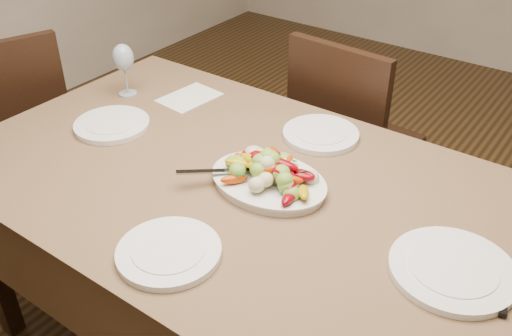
{
  "coord_description": "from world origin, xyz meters",
  "views": [
    {
      "loc": [
        0.61,
        -1.17,
        1.69
      ],
      "look_at": [
        -0.16,
        -0.11,
        0.82
      ],
      "focal_mm": 40.0,
      "sensor_mm": 36.0,
      "label": 1
    }
  ],
  "objects_px": {
    "plate_near": "(169,252)",
    "dining_table": "(256,283)",
    "chair_left": "(12,136)",
    "plate_far": "(321,134)",
    "chair_far": "(356,142)",
    "serving_platter": "(268,183)",
    "wine_glass": "(125,68)",
    "plate_left": "(112,125)",
    "plate_right": "(452,270)"
  },
  "relations": [
    {
      "from": "chair_left",
      "to": "plate_left",
      "type": "distance_m",
      "value": 0.76
    },
    {
      "from": "plate_right",
      "to": "plate_near",
      "type": "height_order",
      "value": "same"
    },
    {
      "from": "dining_table",
      "to": "plate_left",
      "type": "relative_size",
      "value": 7.43
    },
    {
      "from": "chair_far",
      "to": "plate_far",
      "type": "height_order",
      "value": "chair_far"
    },
    {
      "from": "dining_table",
      "to": "serving_platter",
      "type": "relative_size",
      "value": 5.49
    },
    {
      "from": "serving_platter",
      "to": "wine_glass",
      "type": "xyz_separation_m",
      "value": [
        -0.76,
        0.18,
        0.09
      ]
    },
    {
      "from": "dining_table",
      "to": "chair_left",
      "type": "relative_size",
      "value": 1.94
    },
    {
      "from": "wine_glass",
      "to": "plate_far",
      "type": "bearing_deg",
      "value": 11.24
    },
    {
      "from": "dining_table",
      "to": "chair_left",
      "type": "height_order",
      "value": "chair_left"
    },
    {
      "from": "chair_left",
      "to": "plate_far",
      "type": "relative_size",
      "value": 3.87
    },
    {
      "from": "plate_left",
      "to": "plate_near",
      "type": "distance_m",
      "value": 0.68
    },
    {
      "from": "chair_far",
      "to": "chair_left",
      "type": "distance_m",
      "value": 1.45
    },
    {
      "from": "chair_left",
      "to": "serving_platter",
      "type": "relative_size",
      "value": 2.84
    },
    {
      "from": "chair_far",
      "to": "chair_left",
      "type": "relative_size",
      "value": 1.0
    },
    {
      "from": "dining_table",
      "to": "wine_glass",
      "type": "bearing_deg",
      "value": 164.58
    },
    {
      "from": "chair_left",
      "to": "plate_near",
      "type": "relative_size",
      "value": 3.75
    },
    {
      "from": "plate_far",
      "to": "wine_glass",
      "type": "relative_size",
      "value": 1.2
    },
    {
      "from": "chair_left",
      "to": "plate_near",
      "type": "bearing_deg",
      "value": 93.54
    },
    {
      "from": "plate_far",
      "to": "wine_glass",
      "type": "distance_m",
      "value": 0.76
    },
    {
      "from": "plate_far",
      "to": "plate_near",
      "type": "bearing_deg",
      "value": -90.62
    },
    {
      "from": "plate_right",
      "to": "plate_far",
      "type": "bearing_deg",
      "value": 147.29
    },
    {
      "from": "serving_platter",
      "to": "wine_glass",
      "type": "relative_size",
      "value": 1.64
    },
    {
      "from": "plate_left",
      "to": "plate_near",
      "type": "relative_size",
      "value": 0.98
    },
    {
      "from": "plate_far",
      "to": "plate_right",
      "type": "bearing_deg",
      "value": -32.71
    },
    {
      "from": "plate_far",
      "to": "wine_glass",
      "type": "xyz_separation_m",
      "value": [
        -0.74,
        -0.15,
        0.09
      ]
    },
    {
      "from": "wine_glass",
      "to": "plate_right",
      "type": "bearing_deg",
      "value": -9.46
    },
    {
      "from": "plate_near",
      "to": "chair_far",
      "type": "bearing_deg",
      "value": 93.98
    },
    {
      "from": "plate_left",
      "to": "plate_far",
      "type": "relative_size",
      "value": 1.01
    },
    {
      "from": "dining_table",
      "to": "plate_near",
      "type": "bearing_deg",
      "value": -90.12
    },
    {
      "from": "chair_far",
      "to": "wine_glass",
      "type": "distance_m",
      "value": 0.98
    },
    {
      "from": "chair_left",
      "to": "wine_glass",
      "type": "height_order",
      "value": "wine_glass"
    },
    {
      "from": "chair_left",
      "to": "serving_platter",
      "type": "xyz_separation_m",
      "value": [
        1.32,
        -0.0,
        0.3
      ]
    },
    {
      "from": "wine_glass",
      "to": "plate_left",
      "type": "bearing_deg",
      "value": -55.45
    },
    {
      "from": "plate_left",
      "to": "plate_right",
      "type": "height_order",
      "value": "same"
    },
    {
      "from": "chair_far",
      "to": "plate_near",
      "type": "distance_m",
      "value": 1.22
    },
    {
      "from": "serving_platter",
      "to": "plate_far",
      "type": "distance_m",
      "value": 0.33
    },
    {
      "from": "plate_far",
      "to": "plate_near",
      "type": "height_order",
      "value": "same"
    },
    {
      "from": "dining_table",
      "to": "plate_far",
      "type": "relative_size",
      "value": 7.5
    },
    {
      "from": "serving_platter",
      "to": "dining_table",
      "type": "bearing_deg",
      "value": -148.14
    },
    {
      "from": "chair_left",
      "to": "plate_right",
      "type": "distance_m",
      "value": 1.88
    },
    {
      "from": "chair_left",
      "to": "plate_far",
      "type": "height_order",
      "value": "chair_left"
    },
    {
      "from": "chair_left",
      "to": "plate_far",
      "type": "xyz_separation_m",
      "value": [
        1.3,
        0.33,
        0.29
      ]
    },
    {
      "from": "dining_table",
      "to": "plate_right",
      "type": "relative_size",
      "value": 6.29
    },
    {
      "from": "serving_platter",
      "to": "plate_near",
      "type": "height_order",
      "value": "serving_platter"
    },
    {
      "from": "chair_left",
      "to": "plate_left",
      "type": "relative_size",
      "value": 3.83
    },
    {
      "from": "dining_table",
      "to": "serving_platter",
      "type": "xyz_separation_m",
      "value": [
        0.03,
        0.02,
        0.39
      ]
    },
    {
      "from": "plate_right",
      "to": "plate_near",
      "type": "distance_m",
      "value": 0.67
    },
    {
      "from": "plate_left",
      "to": "wine_glass",
      "type": "distance_m",
      "value": 0.27
    },
    {
      "from": "plate_near",
      "to": "dining_table",
      "type": "bearing_deg",
      "value": 89.88
    },
    {
      "from": "chair_far",
      "to": "serving_platter",
      "type": "distance_m",
      "value": 0.87
    }
  ]
}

